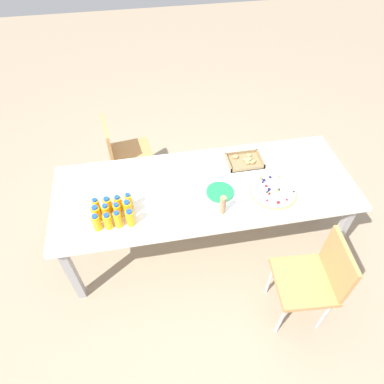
{
  "coord_description": "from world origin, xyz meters",
  "views": [
    {
      "loc": [
        -0.42,
        -1.75,
        2.62
      ],
      "look_at": [
        -0.11,
        -0.06,
        0.75
      ],
      "focal_mm": 31.6,
      "sensor_mm": 36.0,
      "label": 1
    }
  ],
  "objects_px": {
    "juice_bottle_2": "(118,220)",
    "juice_bottle_11": "(129,201)",
    "party_table": "(205,192)",
    "juice_bottle_8": "(96,206)",
    "juice_bottle_6": "(118,211)",
    "juice_bottle_7": "(128,209)",
    "juice_bottle_5": "(106,212)",
    "snack_tray": "(245,161)",
    "chair_near_right": "(315,277)",
    "plate_stack": "(220,192)",
    "chair_far_left": "(123,152)",
    "juice_bottle_10": "(118,203)",
    "napkin_stack": "(187,193)",
    "juice_bottle_1": "(108,221)",
    "cardboard_tube": "(223,205)",
    "juice_bottle_0": "(97,223)",
    "fruit_pizza": "(273,191)",
    "juice_bottle_9": "(108,205)",
    "juice_bottle_4": "(96,214)",
    "juice_bottle_3": "(130,218)"
  },
  "relations": [
    {
      "from": "juice_bottle_2",
      "to": "juice_bottle_11",
      "type": "xyz_separation_m",
      "value": [
        0.08,
        0.15,
        0.0
      ]
    },
    {
      "from": "party_table",
      "to": "juice_bottle_8",
      "type": "distance_m",
      "value": 0.83
    },
    {
      "from": "juice_bottle_6",
      "to": "juice_bottle_7",
      "type": "height_order",
      "value": "juice_bottle_7"
    },
    {
      "from": "juice_bottle_5",
      "to": "snack_tray",
      "type": "relative_size",
      "value": 0.5
    },
    {
      "from": "chair_near_right",
      "to": "party_table",
      "type": "bearing_deg",
      "value": 43.58
    },
    {
      "from": "juice_bottle_5",
      "to": "plate_stack",
      "type": "relative_size",
      "value": 0.68
    },
    {
      "from": "juice_bottle_2",
      "to": "juice_bottle_5",
      "type": "xyz_separation_m",
      "value": [
        -0.08,
        0.08,
        -0.0
      ]
    },
    {
      "from": "chair_far_left",
      "to": "juice_bottle_7",
      "type": "xyz_separation_m",
      "value": [
        0.04,
        -0.98,
        0.3
      ]
    },
    {
      "from": "juice_bottle_5",
      "to": "juice_bottle_10",
      "type": "distance_m",
      "value": 0.11
    },
    {
      "from": "juice_bottle_6",
      "to": "napkin_stack",
      "type": "distance_m",
      "value": 0.53
    },
    {
      "from": "juice_bottle_1",
      "to": "juice_bottle_2",
      "type": "relative_size",
      "value": 0.94
    },
    {
      "from": "juice_bottle_2",
      "to": "juice_bottle_8",
      "type": "xyz_separation_m",
      "value": [
        -0.15,
        0.15,
        -0.0
      ]
    },
    {
      "from": "chair_far_left",
      "to": "cardboard_tube",
      "type": "distance_m",
      "value": 1.31
    },
    {
      "from": "chair_near_right",
      "to": "napkin_stack",
      "type": "bearing_deg",
      "value": 51.53
    },
    {
      "from": "juice_bottle_1",
      "to": "juice_bottle_5",
      "type": "xyz_separation_m",
      "value": [
        -0.01,
        0.08,
        0.0
      ]
    },
    {
      "from": "juice_bottle_1",
      "to": "juice_bottle_8",
      "type": "height_order",
      "value": "juice_bottle_8"
    },
    {
      "from": "chair_near_right",
      "to": "juice_bottle_6",
      "type": "height_order",
      "value": "juice_bottle_6"
    },
    {
      "from": "juice_bottle_0",
      "to": "fruit_pizza",
      "type": "height_order",
      "value": "juice_bottle_0"
    },
    {
      "from": "juice_bottle_1",
      "to": "plate_stack",
      "type": "bearing_deg",
      "value": 12.0
    },
    {
      "from": "juice_bottle_5",
      "to": "juice_bottle_9",
      "type": "bearing_deg",
      "value": 82.85
    },
    {
      "from": "party_table",
      "to": "juice_bottle_5",
      "type": "height_order",
      "value": "juice_bottle_5"
    },
    {
      "from": "juice_bottle_5",
      "to": "juice_bottle_0",
      "type": "bearing_deg",
      "value": -130.14
    },
    {
      "from": "juice_bottle_4",
      "to": "juice_bottle_8",
      "type": "height_order",
      "value": "same"
    },
    {
      "from": "fruit_pizza",
      "to": "juice_bottle_7",
      "type": "bearing_deg",
      "value": -178.42
    },
    {
      "from": "juice_bottle_9",
      "to": "plate_stack",
      "type": "distance_m",
      "value": 0.83
    },
    {
      "from": "juice_bottle_9",
      "to": "juice_bottle_11",
      "type": "height_order",
      "value": "juice_bottle_11"
    },
    {
      "from": "juice_bottle_4",
      "to": "juice_bottle_10",
      "type": "relative_size",
      "value": 1.04
    },
    {
      "from": "chair_far_left",
      "to": "juice_bottle_3",
      "type": "distance_m",
      "value": 1.1
    },
    {
      "from": "juice_bottle_1",
      "to": "juice_bottle_8",
      "type": "distance_m",
      "value": 0.17
    },
    {
      "from": "juice_bottle_2",
      "to": "snack_tray",
      "type": "height_order",
      "value": "juice_bottle_2"
    },
    {
      "from": "juice_bottle_1",
      "to": "juice_bottle_6",
      "type": "bearing_deg",
      "value": 48.61
    },
    {
      "from": "chair_near_right",
      "to": "juice_bottle_2",
      "type": "bearing_deg",
      "value": 73.1
    },
    {
      "from": "party_table",
      "to": "juice_bottle_9",
      "type": "relative_size",
      "value": 17.33
    },
    {
      "from": "juice_bottle_11",
      "to": "snack_tray",
      "type": "xyz_separation_m",
      "value": [
        0.96,
        0.33,
        -0.06
      ]
    },
    {
      "from": "juice_bottle_11",
      "to": "snack_tray",
      "type": "relative_size",
      "value": 0.52
    },
    {
      "from": "juice_bottle_2",
      "to": "juice_bottle_3",
      "type": "bearing_deg",
      "value": 0.99
    },
    {
      "from": "juice_bottle_11",
      "to": "fruit_pizza",
      "type": "xyz_separation_m",
      "value": [
        1.07,
        -0.04,
        -0.06
      ]
    },
    {
      "from": "snack_tray",
      "to": "juice_bottle_6",
      "type": "bearing_deg",
      "value": -158.82
    },
    {
      "from": "juice_bottle_4",
      "to": "juice_bottle_7",
      "type": "distance_m",
      "value": 0.22
    },
    {
      "from": "juice_bottle_0",
      "to": "juice_bottle_2",
      "type": "height_order",
      "value": "juice_bottle_2"
    },
    {
      "from": "plate_stack",
      "to": "cardboard_tube",
      "type": "height_order",
      "value": "cardboard_tube"
    },
    {
      "from": "juice_bottle_11",
      "to": "juice_bottle_0",
      "type": "bearing_deg",
      "value": -146.66
    },
    {
      "from": "snack_tray",
      "to": "chair_far_left",
      "type": "bearing_deg",
      "value": 149.96
    },
    {
      "from": "juice_bottle_0",
      "to": "juice_bottle_1",
      "type": "distance_m",
      "value": 0.08
    },
    {
      "from": "juice_bottle_5",
      "to": "juice_bottle_10",
      "type": "bearing_deg",
      "value": 39.93
    },
    {
      "from": "juice_bottle_4",
      "to": "napkin_stack",
      "type": "xyz_separation_m",
      "value": [
        0.66,
        0.14,
        -0.06
      ]
    },
    {
      "from": "fruit_pizza",
      "to": "juice_bottle_6",
      "type": "bearing_deg",
      "value": -178.33
    },
    {
      "from": "napkin_stack",
      "to": "fruit_pizza",
      "type": "bearing_deg",
      "value": -9.46
    },
    {
      "from": "juice_bottle_0",
      "to": "juice_bottle_1",
      "type": "xyz_separation_m",
      "value": [
        0.08,
        -0.0,
        -0.0
      ]
    },
    {
      "from": "juice_bottle_9",
      "to": "party_table",
      "type": "bearing_deg",
      "value": 8.68
    }
  ]
}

